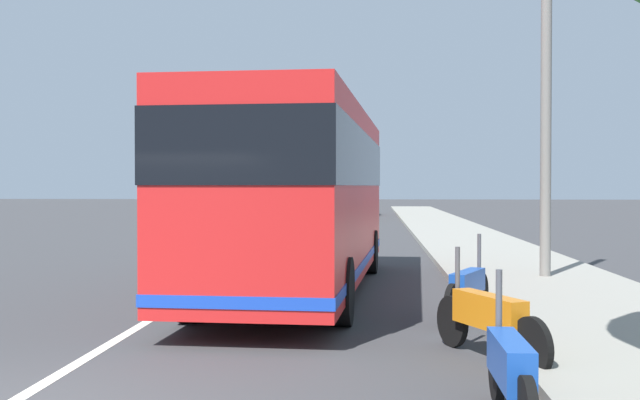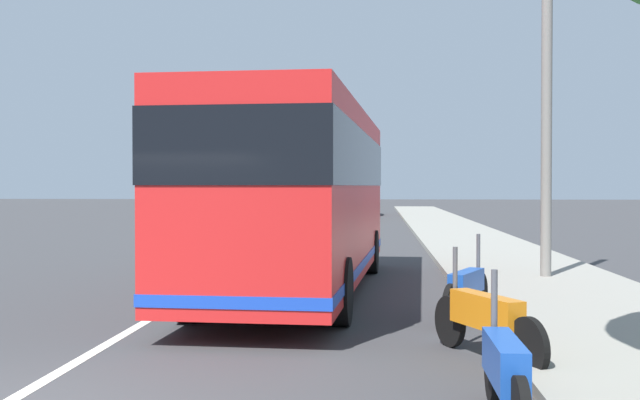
{
  "view_description": "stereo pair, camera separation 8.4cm",
  "coord_description": "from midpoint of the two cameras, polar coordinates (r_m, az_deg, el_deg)",
  "views": [
    {
      "loc": [
        -6.19,
        -3.37,
        2.03
      ],
      "look_at": [
        8.98,
        -2.31,
        1.75
      ],
      "focal_mm": 43.12,
      "sensor_mm": 36.0,
      "label": 1
    },
    {
      "loc": [
        -6.19,
        -3.46,
        2.03
      ],
      "look_at": [
        8.98,
        -2.31,
        1.75
      ],
      "focal_mm": 43.12,
      "sensor_mm": 36.0,
      "label": 2
    }
  ],
  "objects": [
    {
      "name": "coach_bus",
      "position": [
        14.58,
        -1.64,
        0.85
      ],
      "size": [
        10.7,
        3.1,
        3.43
      ],
      "rotation": [
        0.0,
        0.0,
        -0.06
      ],
      "color": "red",
      "rests_on": "ground"
    },
    {
      "name": "motorcycle_angled",
      "position": [
        6.83,
        13.57,
        -12.19
      ],
      "size": [
        2.12,
        0.25,
        1.25
      ],
      "rotation": [
        0.0,
        0.0,
        -0.01
      ],
      "color": "black",
      "rests_on": "ground"
    },
    {
      "name": "lane_divider_line",
      "position": [
        16.67,
        -7.87,
        -5.93
      ],
      "size": [
        110.0,
        0.16,
        0.01
      ],
      "primitive_type": "cube",
      "color": "silver",
      "rests_on": "ground"
    },
    {
      "name": "motorcycle_by_tree",
      "position": [
        9.22,
        12.13,
        -8.6
      ],
      "size": [
        2.11,
        1.03,
        1.27
      ],
      "rotation": [
        0.0,
        0.0,
        0.43
      ],
      "color": "black",
      "rests_on": "ground"
    },
    {
      "name": "utility_pole",
      "position": [
        16.82,
        16.29,
        7.23
      ],
      "size": [
        0.22,
        0.22,
        7.7
      ],
      "primitive_type": "cylinder",
      "color": "slate",
      "rests_on": "ground"
    },
    {
      "name": "motorcycle_nearest_curb",
      "position": [
        11.92,
        10.71,
        -6.46
      ],
      "size": [
        2.0,
        0.91,
        1.27
      ],
      "rotation": [
        0.0,
        0.0,
        -0.4
      ],
      "color": "black",
      "rests_on": "ground"
    },
    {
      "name": "car_oncoming",
      "position": [
        53.8,
        3.12,
        -0.35
      ],
      "size": [
        4.65,
        1.88,
        1.49
      ],
      "rotation": [
        0.0,
        0.0,
        0.03
      ],
      "color": "red",
      "rests_on": "ground"
    },
    {
      "name": "sidewalk_curb",
      "position": [
        16.65,
        15.6,
        -5.74
      ],
      "size": [
        110.0,
        3.6,
        0.14
      ],
      "primitive_type": "cube",
      "color": "gray",
      "rests_on": "ground"
    },
    {
      "name": "car_far_distant",
      "position": [
        47.1,
        1.84,
        -0.54
      ],
      "size": [
        4.3,
        2.0,
        1.52
      ],
      "rotation": [
        0.0,
        0.0,
        -0.06
      ],
      "color": "gold",
      "rests_on": "ground"
    }
  ]
}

